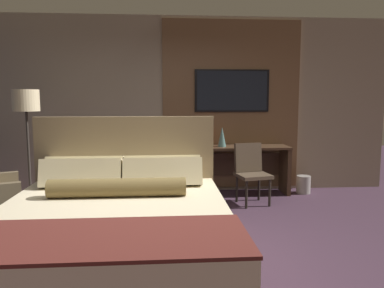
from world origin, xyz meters
The scene contains 11 objects.
ground_plane centered at (0.00, 0.00, 0.00)m, with size 16.00×16.00×0.00m, color #3D2838.
wall_back_tv_panel centered at (0.13, 2.59, 1.40)m, with size 7.20×0.09×2.80m.
bed centered at (-0.51, -0.32, 0.37)m, with size 1.95×2.24×1.31m.
desk centered at (1.01, 2.32, 0.51)m, with size 1.72×0.49×0.76m.
tv centered at (1.01, 2.52, 1.63)m, with size 1.20×0.04×0.67m.
desk_chair centered at (1.16, 1.77, 0.51)m, with size 0.52×0.52×0.86m.
floor_lamp centered at (-1.87, 1.56, 1.36)m, with size 0.34×0.34×1.62m.
vase_tall centered at (0.61, 2.37, 0.93)m, with size 0.13×0.13×0.33m.
vase_short centered at (0.81, 2.27, 0.92)m, with size 0.13×0.13×0.31m.
book centered at (1.21, 2.31, 0.78)m, with size 0.25×0.20×0.03m.
waste_bin centered at (2.13, 2.25, 0.14)m, with size 0.22×0.22×0.28m.
Camera 1 is at (-0.09, -3.46, 1.51)m, focal length 35.00 mm.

